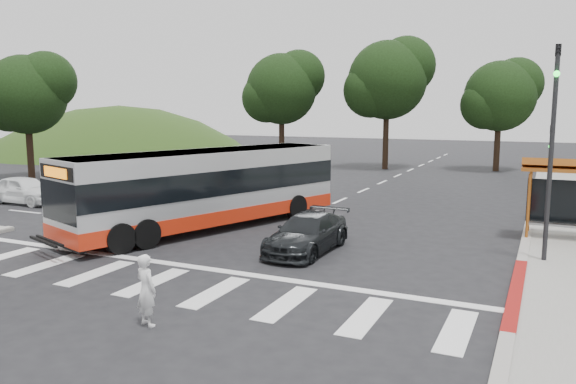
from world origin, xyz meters
The scene contains 15 objects.
ground centered at (0.00, 0.00, 0.00)m, with size 140.00×140.00×0.00m, color black.
curb_east centered at (9.00, 8.00, 0.07)m, with size 0.30×40.00×0.15m, color #9E9991.
curb_east_red centered at (9.00, -2.00, 0.08)m, with size 0.32×6.00×0.15m, color maroon.
hillside_nw centered at (-32.00, 30.00, 0.00)m, with size 44.00×44.00×10.00m, color #213E13.
crosswalk_ladder centered at (0.00, -5.00, 0.01)m, with size 18.00×2.60×0.01m, color silver.
traffic_signal_ne_tall centered at (9.60, 1.49, 3.88)m, with size 0.18×0.37×6.50m.
traffic_signal_ne_short centered at (9.60, 8.49, 2.48)m, with size 0.18×0.37×4.00m.
tree_north_a centered at (-1.92, 26.07, 6.92)m, with size 6.60×6.15×10.17m.
tree_north_b centered at (6.07, 28.06, 5.66)m, with size 5.72×5.33×8.43m.
tree_north_c centered at (-9.92, 24.06, 6.29)m, with size 6.16×5.74×9.30m.
tree_west_a centered at (-21.93, 10.06, 5.66)m, with size 5.72×5.33×8.43m.
transit_bus centered at (-2.49, 1.60, 1.53)m, with size 2.56×11.81×3.05m, color #B1B3B6, non-canonical shape.
pedestrian centered at (1.85, -7.50, 0.79)m, with size 0.58×0.38×1.59m, color white.
dark_sedan centered at (2.50, -0.17, 0.61)m, with size 1.71×4.21×1.22m, color black.
west_car_white centered at (-13.86, 2.59, 0.69)m, with size 1.63×4.05×1.38m, color white.
Camera 1 is at (9.52, -16.76, 4.66)m, focal length 35.00 mm.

